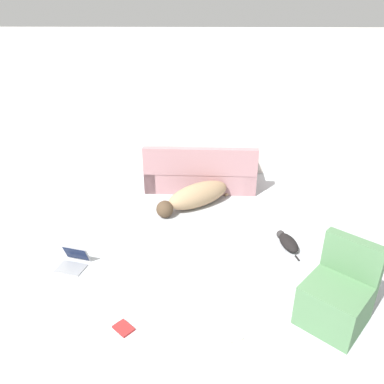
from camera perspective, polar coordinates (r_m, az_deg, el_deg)
ground_plane at (r=3.83m, az=-2.48°, el=-25.22°), size 20.00×20.00×0.00m
wall_back at (r=7.16m, az=0.22°, el=13.05°), size 7.59×0.06×2.68m
couch at (r=6.87m, az=1.31°, el=2.95°), size 1.98×0.93×0.85m
dog at (r=6.17m, az=0.52°, el=-0.64°), size 1.42×1.14×0.40m
cat at (r=5.39m, az=14.38°, el=-7.37°), size 0.31×0.63×0.15m
laptop_open at (r=5.12m, az=-17.52°, el=-9.79°), size 0.41×0.40×0.24m
book_cream at (r=4.08m, az=6.18°, el=-20.89°), size 0.21×0.21×0.02m
book_red at (r=4.18m, az=-10.38°, el=-19.74°), size 0.25×0.25×0.02m
side_chair at (r=4.29m, az=21.25°, el=-14.67°), size 0.87×0.88×0.90m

